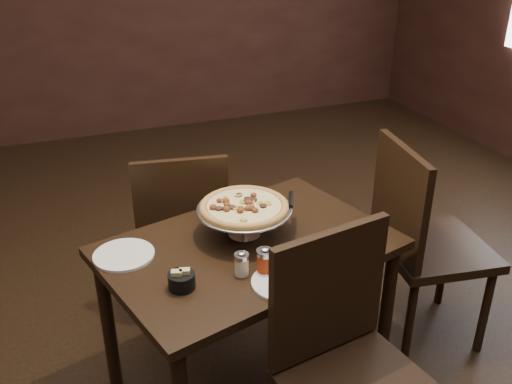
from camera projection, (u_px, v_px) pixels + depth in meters
name	position (u px, v px, depth m)	size (l,w,h in m)	color
room	(258.00, 73.00, 1.89)	(6.04, 7.04, 2.84)	black
dining_table	(249.00, 263.00, 2.30)	(1.27, 1.00, 0.70)	black
pizza_stand	(244.00, 207.00, 2.27)	(0.39, 0.39, 0.16)	#B6B6BD
parmesan_shaker	(242.00, 264.00, 2.05)	(0.05, 0.05, 0.10)	beige
pepper_flake_shaker	(265.00, 261.00, 2.06)	(0.06, 0.06, 0.11)	maroon
packet_caddy	(181.00, 280.00, 1.99)	(0.10, 0.10, 0.07)	black
napkin_stack	(327.00, 256.00, 2.17)	(0.13, 0.13, 0.01)	white
plate_left	(124.00, 255.00, 2.18)	(0.23, 0.23, 0.01)	silver
plate_near	(284.00, 282.00, 2.02)	(0.23, 0.23, 0.01)	silver
serving_spatula	(291.00, 200.00, 2.33)	(0.17, 0.17, 0.03)	#B6B6BD
chair_far	(182.00, 229.00, 2.76)	(0.49, 0.49, 0.92)	black
chair_near	(348.00, 363.00, 1.90)	(0.53, 0.53, 0.98)	black
chair_side	(421.00, 238.00, 2.60)	(0.53, 0.53, 1.00)	black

